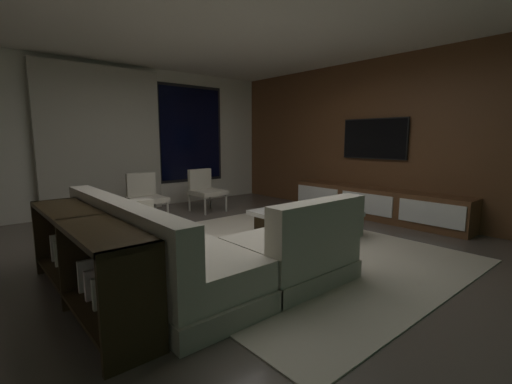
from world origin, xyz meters
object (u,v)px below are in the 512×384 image
Objects in this scene: console_table_behind_couch at (84,256)px; book_stack_on_coffee_table at (308,207)px; coffee_table at (305,223)px; media_console at (376,204)px; accent_chair_by_curtain at (145,194)px; sectional_couch at (192,251)px; mounted_tv at (374,139)px; accent_chair_near_window at (205,188)px.

book_stack_on_coffee_table is at bearing 4.83° from console_table_behind_couch.
media_console is at bearing -1.67° from coffee_table.
console_table_behind_couch is at bearing -121.90° from accent_chair_by_curtain.
media_console is (3.71, 0.28, -0.04)m from sectional_couch.
mounted_tv reaches higher than sectional_couch.
accent_chair_near_window is 0.25× the size of media_console.
media_console is (1.60, -0.11, -0.14)m from book_stack_on_coffee_table.
console_table_behind_couch is (-4.80, -0.34, -0.93)m from mounted_tv.
mounted_tv is at bearing -48.77° from accent_chair_near_window.
console_table_behind_couch is at bearing -175.17° from book_stack_on_coffee_table.
media_console is at bearing -3.87° from book_stack_on_coffee_table.
mounted_tv reaches higher than accent_chair_near_window.
sectional_couch is at bearing -124.39° from accent_chair_near_window.
sectional_couch reaches higher than coffee_table.
sectional_couch is 2.08× the size of mounted_tv.
accent_chair_near_window is at bearing 55.61° from sectional_couch.
coffee_table is 0.25m from book_stack_on_coffee_table.
mounted_tv is (2.00, -2.28, 0.92)m from accent_chair_near_window.
media_console is 1.48× the size of console_table_behind_couch.
book_stack_on_coffee_table is 2.38m from accent_chair_near_window.
accent_chair_near_window is at bearing 126.25° from media_console.
media_console is (1.73, -0.05, 0.06)m from coffee_table.
sectional_couch is at bearing -175.74° from media_console.
media_console is at bearing -39.43° from accent_chair_by_curtain.
accent_chair_by_curtain is at bearing 144.51° from mounted_tv.
accent_chair_near_window reaches higher than coffee_table.
sectional_couch is 0.93m from console_table_behind_couch.
book_stack_on_coffee_table is 1.61m from media_console.
accent_chair_by_curtain reaches higher than coffee_table.
sectional_couch is 8.86× the size of book_stack_on_coffee_table.
accent_chair_by_curtain reaches higher than media_console.
book_stack_on_coffee_table is 0.13× the size of console_table_behind_couch.
console_table_behind_couch is at bearing -178.19° from media_console.
sectional_couch is 3.21× the size of accent_chair_near_window.
accent_chair_near_window is 1.00× the size of accent_chair_by_curtain.
accent_chair_by_curtain is 0.37× the size of console_table_behind_couch.
book_stack_on_coffee_table is 0.36× the size of accent_chair_near_window.
coffee_table is 0.97× the size of mounted_tv.
mounted_tv is at bearing 4.41° from coffee_table.
sectional_couch is 1.19× the size of console_table_behind_couch.
mounted_tv reaches higher than book_stack_on_coffee_table.
sectional_couch reaches higher than accent_chair_by_curtain.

